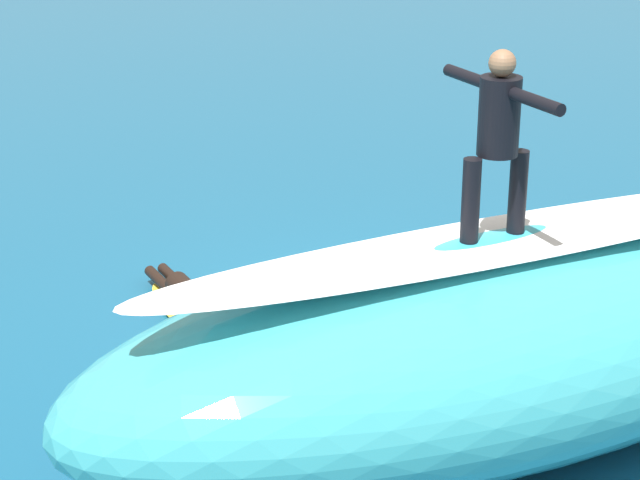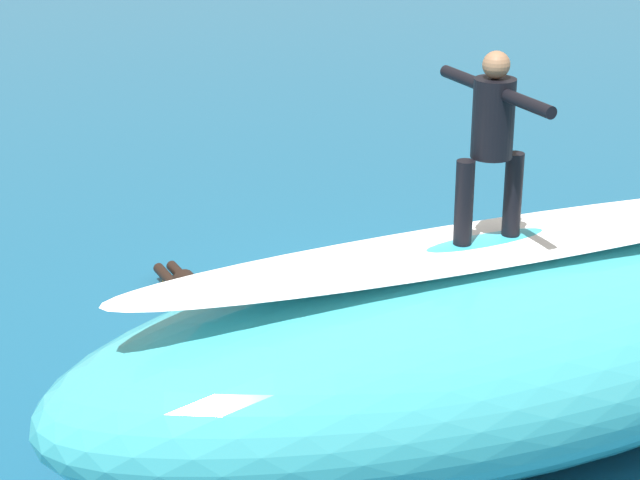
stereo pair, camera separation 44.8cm
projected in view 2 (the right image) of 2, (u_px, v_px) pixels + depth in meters
ground_plane at (376, 323)px, 13.19m from camera, size 120.00×120.00×0.00m
wave_crest at (491, 347)px, 10.46m from camera, size 8.37×3.32×1.96m
wave_foam_lip at (497, 242)px, 10.09m from camera, size 7.06×1.32×0.08m
surfboard_riding at (486, 244)px, 10.05m from camera, size 2.08×0.49×0.09m
surfer_riding at (492, 132)px, 9.68m from camera, size 0.66×1.56×1.65m
surfboard_paddling at (196, 308)px, 13.45m from camera, size 0.59×1.99×0.09m
surfer_paddling at (191, 290)px, 13.49m from camera, size 0.32×1.70×0.31m
foam_patch_near at (247, 339)px, 12.69m from camera, size 0.77×0.63×0.12m
foam_patch_mid at (121, 473)px, 10.16m from camera, size 0.84×0.83×0.18m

